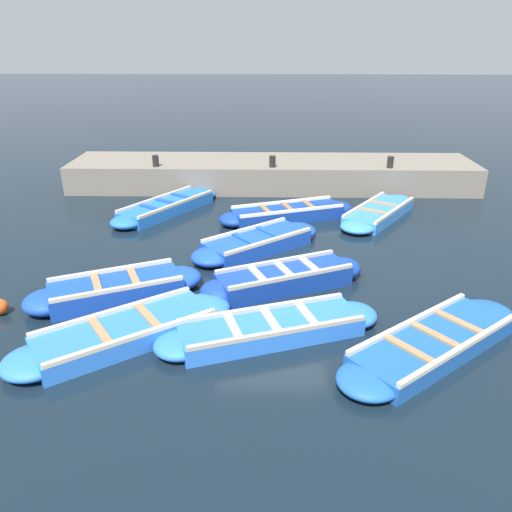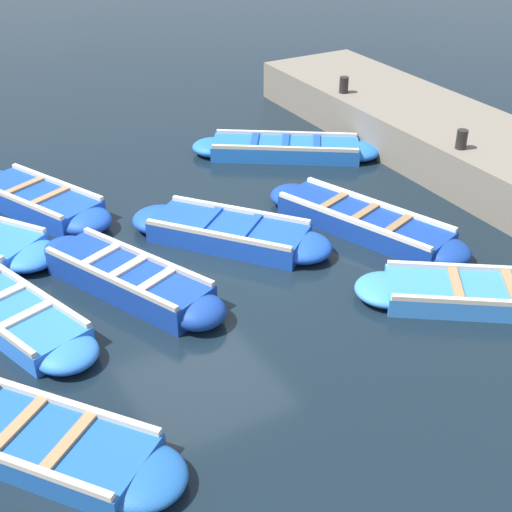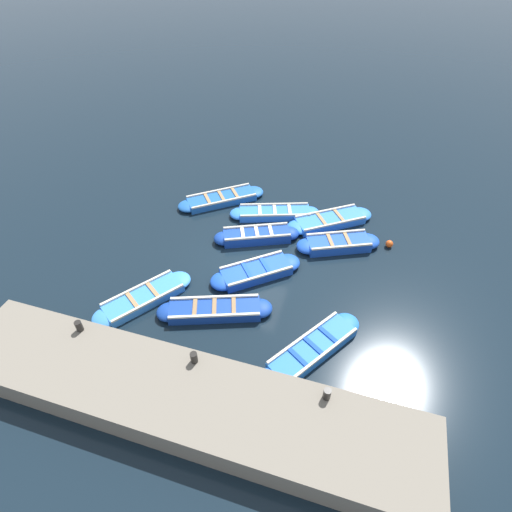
# 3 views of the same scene
# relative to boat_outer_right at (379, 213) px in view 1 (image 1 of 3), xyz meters

# --- Properties ---
(ground_plane) EXTENTS (120.00, 120.00, 0.00)m
(ground_plane) POSITION_rel_boat_outer_right_xyz_m (3.11, -2.94, -0.15)
(ground_plane) COLOR black
(boat_outer_right) EXTENTS (3.49, 2.79, 0.35)m
(boat_outer_right) POSITION_rel_boat_outer_right_xyz_m (0.00, 0.00, 0.00)
(boat_outer_right) COLOR #3884E0
(boat_outer_right) RESTS_ON ground
(boat_near_quay) EXTENTS (3.01, 3.69, 0.38)m
(boat_near_quay) POSITION_rel_boat_outer_right_xyz_m (6.23, -5.41, 0.01)
(boat_near_quay) COLOR blue
(boat_near_quay) RESTS_ON ground
(boat_far_corner) EXTENTS (3.23, 3.74, 0.36)m
(boat_far_corner) POSITION_rel_boat_outer_right_xyz_m (6.42, -0.44, 0.00)
(boat_far_corner) COLOR #1E59AD
(boat_far_corner) RESTS_ON ground
(boat_inner_gap) EXTENTS (3.71, 2.85, 0.37)m
(boat_inner_gap) POSITION_rel_boat_outer_right_xyz_m (-0.34, -5.96, 0.01)
(boat_inner_gap) COLOR blue
(boat_inner_gap) RESTS_ON ground
(boat_stern_in) EXTENTS (2.92, 3.28, 0.41)m
(boat_stern_in) POSITION_rel_boat_outer_right_xyz_m (2.34, -3.33, 0.03)
(boat_stern_in) COLOR #1947B7
(boat_stern_in) RESTS_ON ground
(boat_drifting) EXTENTS (2.11, 3.47, 0.46)m
(boat_drifting) POSITION_rel_boat_outer_right_xyz_m (4.29, -2.76, 0.06)
(boat_drifting) COLOR navy
(boat_drifting) RESTS_ON ground
(boat_broadside) EXTENTS (2.05, 3.95, 0.37)m
(boat_broadside) POSITION_rel_boat_outer_right_xyz_m (6.06, -3.03, 0.01)
(boat_broadside) COLOR blue
(boat_broadside) RESTS_ON ground
(boat_mid_row) EXTENTS (2.18, 3.41, 0.45)m
(boat_mid_row) POSITION_rel_boat_outer_right_xyz_m (4.78, -5.97, 0.05)
(boat_mid_row) COLOR #1947B7
(boat_mid_row) RESTS_ON ground
(boat_outer_left) EXTENTS (2.08, 3.89, 0.41)m
(boat_outer_left) POSITION_rel_boat_outer_right_xyz_m (0.20, -2.54, 0.03)
(boat_outer_left) COLOR navy
(boat_outer_left) RESTS_ON ground
(quay_wall) EXTENTS (2.52, 13.13, 0.87)m
(quay_wall) POSITION_rel_boat_outer_right_xyz_m (-3.11, -2.94, 0.29)
(quay_wall) COLOR slate
(quay_wall) RESTS_ON ground
(bollard_north) EXTENTS (0.20, 0.20, 0.35)m
(bollard_north) POSITION_rel_boat_outer_right_xyz_m (-2.20, -6.60, 0.90)
(bollard_north) COLOR black
(bollard_north) RESTS_ON quay_wall
(bollard_mid_north) EXTENTS (0.20, 0.20, 0.35)m
(bollard_mid_north) POSITION_rel_boat_outer_right_xyz_m (-2.20, -2.94, 0.90)
(bollard_mid_north) COLOR black
(bollard_mid_north) RESTS_ON quay_wall
(bollard_mid_south) EXTENTS (0.20, 0.20, 0.35)m
(bollard_mid_south) POSITION_rel_boat_outer_right_xyz_m (-2.20, 0.71, 0.90)
(bollard_mid_south) COLOR black
(bollard_mid_south) RESTS_ON quay_wall
(buoy_orange_near) EXTENTS (0.29, 0.29, 0.29)m
(buoy_orange_near) POSITION_rel_boat_outer_right_xyz_m (5.42, -7.91, 0.00)
(buoy_orange_near) COLOR #E05119
(buoy_orange_near) RESTS_ON ground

